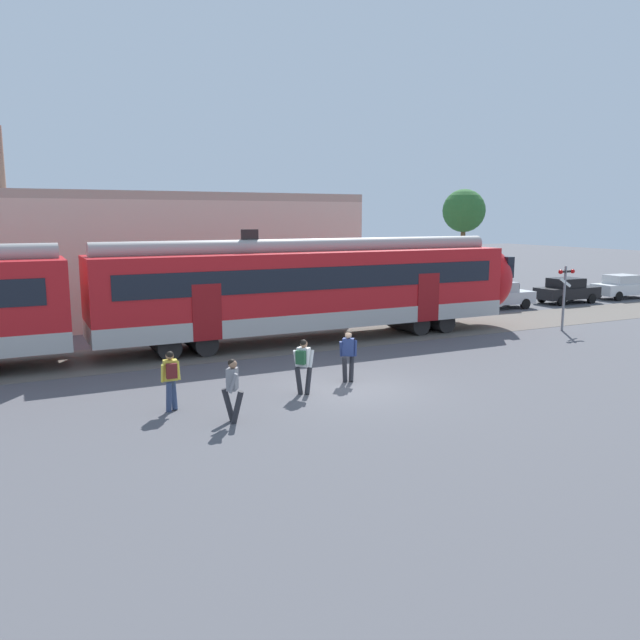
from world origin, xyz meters
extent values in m
plane|color=#515156|center=(0.00, 0.00, 0.00)|extent=(160.00, 160.00, 0.00)
cube|color=#605951|center=(-8.86, 7.37, 0.01)|extent=(80.00, 4.40, 0.01)
cube|color=#B7B2AD|center=(2.14, 7.37, 1.05)|extent=(18.00, 3.06, 0.70)
cube|color=red|center=(2.14, 7.37, 2.60)|extent=(18.00, 3.00, 2.40)
cube|color=black|center=(2.14, 5.86, 2.80)|extent=(16.56, 0.03, 0.90)
cube|color=maroon|center=(7.09, 5.85, 1.75)|extent=(1.10, 0.04, 2.10)
cube|color=maroon|center=(-2.81, 5.85, 1.75)|extent=(1.10, 0.04, 2.10)
cylinder|color=#9C9793|center=(2.14, 7.37, 3.98)|extent=(17.64, 0.70, 0.70)
cube|color=black|center=(-0.56, 7.37, 4.53)|extent=(0.70, 0.12, 0.40)
cylinder|color=black|center=(8.42, 7.37, 0.45)|extent=(0.90, 2.40, 0.90)
cylinder|color=black|center=(7.02, 7.37, 0.45)|extent=(0.90, 2.40, 0.90)
cylinder|color=black|center=(-2.74, 7.37, 0.45)|extent=(0.90, 2.40, 0.90)
cylinder|color=black|center=(-4.14, 7.37, 0.45)|extent=(0.90, 2.40, 0.90)
ellipsoid|color=red|center=(11.69, 7.37, 2.25)|extent=(1.80, 2.85, 2.95)
cube|color=black|center=(12.04, 7.37, 2.85)|extent=(0.40, 2.40, 1.00)
cylinder|color=navy|center=(-5.38, 0.30, 0.43)|extent=(0.17, 0.36, 0.87)
cylinder|color=navy|center=(-5.57, 0.03, 0.43)|extent=(0.17, 0.36, 0.87)
cube|color=gold|center=(-5.48, 0.16, 1.14)|extent=(0.37, 0.26, 0.56)
cylinder|color=gold|center=(-5.70, 0.10, 1.09)|extent=(0.10, 0.25, 0.52)
cylinder|color=gold|center=(-5.25, 0.23, 1.09)|extent=(0.10, 0.25, 0.52)
sphere|color=#9E7051|center=(-5.48, 0.18, 1.53)|extent=(0.22, 0.22, 0.22)
sphere|color=black|center=(-5.48, 0.16, 1.56)|extent=(0.20, 0.20, 0.20)
cube|color=maroon|center=(-5.49, -0.01, 1.16)|extent=(0.29, 0.17, 0.40)
cylinder|color=#28282D|center=(-4.21, -1.62, 0.43)|extent=(0.38, 0.32, 0.87)
cylinder|color=#28282D|center=(-4.34, -1.32, 0.43)|extent=(0.38, 0.32, 0.87)
cube|color=gray|center=(-4.28, -1.47, 1.14)|extent=(0.40, 0.43, 0.56)
cylinder|color=gray|center=(-4.22, -1.25, 1.09)|extent=(0.26, 0.21, 0.52)
cylinder|color=gray|center=(-4.33, -1.70, 1.09)|extent=(0.26, 0.21, 0.52)
sphere|color=#9E7051|center=(-4.26, -1.48, 1.53)|extent=(0.22, 0.22, 0.22)
sphere|color=black|center=(-4.28, -1.47, 1.56)|extent=(0.20, 0.20, 0.20)
cylinder|color=#28282D|center=(-1.41, 0.06, 0.43)|extent=(0.37, 0.34, 0.87)
cylinder|color=#28282D|center=(-1.75, 0.03, 0.43)|extent=(0.37, 0.34, 0.87)
cube|color=silver|center=(-1.58, 0.05, 1.14)|extent=(0.41, 0.43, 0.56)
cylinder|color=silver|center=(-1.78, 0.17, 1.09)|extent=(0.25, 0.22, 0.52)
cylinder|color=silver|center=(-1.38, -0.08, 1.09)|extent=(0.25, 0.22, 0.52)
sphere|color=#9E7051|center=(-1.56, 0.06, 1.53)|extent=(0.22, 0.22, 0.22)
sphere|color=black|center=(-1.58, 0.05, 1.56)|extent=(0.20, 0.20, 0.20)
cube|color=#235633|center=(-1.72, -0.07, 1.16)|extent=(0.30, 0.32, 0.40)
cylinder|color=#28282D|center=(0.13, 0.64, 0.43)|extent=(0.33, 0.37, 0.87)
cylinder|color=#28282D|center=(0.44, 0.77, 0.43)|extent=(0.33, 0.37, 0.87)
cube|color=navy|center=(0.28, 0.70, 1.14)|extent=(0.43, 0.41, 0.56)
cylinder|color=navy|center=(0.51, 0.64, 1.09)|extent=(0.22, 0.25, 0.52)
cylinder|color=navy|center=(0.06, 0.77, 1.09)|extent=(0.22, 0.25, 0.52)
sphere|color=tan|center=(0.27, 0.69, 1.53)|extent=(0.22, 0.22, 0.22)
sphere|color=black|center=(0.28, 0.70, 1.56)|extent=(0.20, 0.20, 0.20)
cube|color=navy|center=(0.39, 0.85, 1.16)|extent=(0.32, 0.29, 0.40)
cube|color=#B7BABF|center=(15.88, 11.10, 0.64)|extent=(4.06, 1.79, 0.68)
cube|color=#A1A3A8|center=(15.73, 11.11, 1.26)|extent=(1.95, 1.51, 0.56)
cube|color=black|center=(16.68, 11.07, 1.22)|extent=(0.17, 1.37, 0.48)
cylinder|color=black|center=(17.15, 11.83, 0.30)|extent=(0.61, 0.22, 0.60)
cylinder|color=black|center=(17.09, 10.28, 0.30)|extent=(0.61, 0.22, 0.60)
cylinder|color=black|center=(14.67, 11.93, 0.30)|extent=(0.61, 0.22, 0.60)
cylinder|color=black|center=(14.61, 10.37, 0.30)|extent=(0.61, 0.22, 0.60)
cube|color=black|center=(21.24, 11.08, 0.64)|extent=(4.02, 1.69, 0.68)
cube|color=black|center=(21.09, 11.08, 1.26)|extent=(1.92, 1.46, 0.56)
cube|color=black|center=(22.04, 11.07, 1.22)|extent=(0.14, 1.37, 0.48)
cylinder|color=black|center=(22.49, 11.84, 0.30)|extent=(0.60, 0.21, 0.60)
cylinder|color=black|center=(22.47, 10.28, 0.30)|extent=(0.60, 0.21, 0.60)
cylinder|color=black|center=(20.01, 11.87, 0.30)|extent=(0.60, 0.21, 0.60)
cylinder|color=black|center=(19.99, 10.31, 0.30)|extent=(0.60, 0.21, 0.60)
cube|color=silver|center=(26.17, 11.07, 0.64)|extent=(4.05, 1.76, 0.68)
cube|color=silver|center=(26.02, 11.08, 1.26)|extent=(1.94, 1.50, 0.56)
cube|color=black|center=(26.97, 11.05, 1.22)|extent=(0.16, 1.37, 0.48)
cylinder|color=black|center=(27.44, 11.81, 0.30)|extent=(0.61, 0.22, 0.60)
cylinder|color=black|center=(24.96, 11.89, 0.30)|extent=(0.61, 0.22, 0.60)
cylinder|color=black|center=(24.91, 10.33, 0.30)|extent=(0.61, 0.22, 0.60)
cylinder|color=gray|center=(13.61, 4.34, 1.50)|extent=(0.11, 0.11, 3.00)
cube|color=black|center=(13.61, 4.34, 2.75)|extent=(0.80, 0.10, 0.10)
sphere|color=red|center=(13.23, 4.28, 2.75)|extent=(0.20, 0.20, 0.20)
sphere|color=red|center=(13.99, 4.28, 2.75)|extent=(0.20, 0.20, 0.20)
cube|color=white|center=(13.61, 4.31, 2.25)|extent=(0.72, 0.03, 0.48)
cube|color=beige|center=(-2.91, 15.56, 3.00)|extent=(21.52, 5.00, 6.00)
cube|color=#9F9686|center=(-2.91, 15.56, 6.20)|extent=(21.52, 5.00, 0.40)
cylinder|color=brown|center=(18.60, 17.90, 2.31)|extent=(0.32, 0.32, 4.63)
sphere|color=#2D662D|center=(18.60, 17.90, 5.64)|extent=(2.89, 2.89, 2.89)
camera|label=1|loc=(-9.05, -16.28, 5.21)|focal=35.00mm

